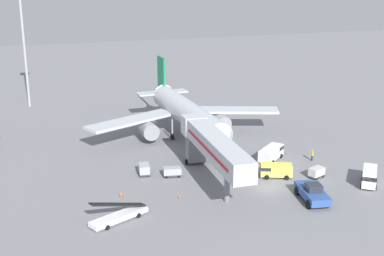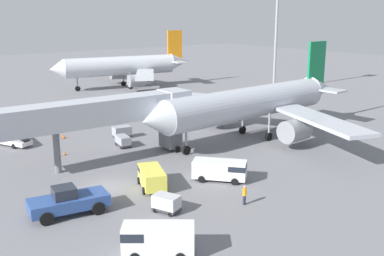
% 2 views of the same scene
% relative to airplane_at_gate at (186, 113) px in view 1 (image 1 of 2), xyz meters
% --- Properties ---
extents(ground_plane, '(300.00, 300.00, 0.00)m').
position_rel_airplane_at_gate_xyz_m(ground_plane, '(3.95, -23.81, -4.66)').
color(ground_plane, slate).
extents(airplane_at_gate, '(35.22, 35.11, 12.19)m').
position_rel_airplane_at_gate_xyz_m(airplane_at_gate, '(0.00, 0.00, 0.00)').
color(airplane_at_gate, '#B7BCC6').
rests_on(airplane_at_gate, ground).
extents(jet_bridge, '(4.00, 22.20, 7.33)m').
position_rel_airplane_at_gate_xyz_m(jet_bridge, '(-2.56, -19.67, 0.90)').
color(jet_bridge, '#B2B7C1').
rests_on(jet_bridge, ground).
extents(pushback_tug, '(3.69, 6.76, 2.43)m').
position_rel_airplane_at_gate_xyz_m(pushback_tug, '(7.58, -29.27, -3.54)').
color(pushback_tug, '#2D4C8E').
rests_on(pushback_tug, ground).
extents(belt_loader_truck, '(7.46, 4.74, 3.43)m').
position_rel_airplane_at_gate_xyz_m(belt_loader_truck, '(-16.85, -27.11, -3.88)').
color(belt_loader_truck, white).
rests_on(belt_loader_truck, ground).
extents(service_van_near_center, '(4.46, 5.01, 2.26)m').
position_rel_airplane_at_gate_xyz_m(service_van_near_center, '(17.62, -27.22, -3.38)').
color(service_van_near_center, white).
rests_on(service_van_near_center, ground).
extents(service_van_mid_center, '(5.35, 4.97, 2.02)m').
position_rel_airplane_at_gate_xyz_m(service_van_mid_center, '(9.41, -14.03, -3.50)').
color(service_van_mid_center, white).
rests_on(service_van_mid_center, ground).
extents(service_van_outer_left, '(4.86, 3.52, 1.89)m').
position_rel_airplane_at_gate_xyz_m(service_van_outer_left, '(6.77, -20.54, -3.57)').
color(service_van_outer_left, '#E5DB4C').
rests_on(service_van_outer_left, ground).
extents(baggage_cart_rear_right, '(2.69, 1.70, 1.36)m').
position_rel_airplane_at_gate_xyz_m(baggage_cart_rear_right, '(-7.05, -15.81, -3.90)').
color(baggage_cart_rear_right, '#38383D').
rests_on(baggage_cart_rear_right, ground).
extents(baggage_cart_far_center, '(2.54, 2.06, 1.48)m').
position_rel_airplane_at_gate_xyz_m(baggage_cart_far_center, '(12.21, -22.61, -3.84)').
color(baggage_cart_far_center, '#38383D').
rests_on(baggage_cart_far_center, ground).
extents(baggage_cart_rear_left, '(1.75, 2.44, 1.56)m').
position_rel_airplane_at_gate_xyz_m(baggage_cart_rear_left, '(-10.70, -13.91, -3.80)').
color(baggage_cart_rear_left, '#38383D').
rests_on(baggage_cart_rear_left, ground).
extents(ground_crew_worker_foreground, '(0.46, 0.46, 1.77)m').
position_rel_airplane_at_gate_xyz_m(ground_crew_worker_foreground, '(15.16, -16.40, -3.73)').
color(ground_crew_worker_foreground, '#1E2333').
rests_on(ground_crew_worker_foreground, ground).
extents(safety_cone_alpha, '(0.33, 0.33, 0.51)m').
position_rel_airplane_at_gate_xyz_m(safety_cone_alpha, '(-8.21, -23.02, -4.41)').
color(safety_cone_alpha, black).
rests_on(safety_cone_alpha, ground).
extents(safety_cone_bravo, '(0.43, 0.43, 0.66)m').
position_rel_airplane_at_gate_xyz_m(safety_cone_bravo, '(-15.27, -20.19, -4.34)').
color(safety_cone_bravo, black).
rests_on(safety_cone_bravo, ground).
extents(apron_light_mast, '(2.40, 2.40, 25.07)m').
position_rel_airplane_at_gate_xyz_m(apron_light_mast, '(-24.99, 31.51, 12.79)').
color(apron_light_mast, '#93969B').
rests_on(apron_light_mast, ground).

